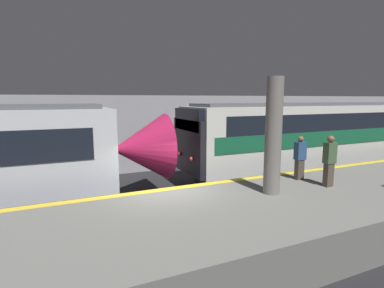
% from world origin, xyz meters
% --- Properties ---
extents(ground_plane, '(120.00, 120.00, 0.00)m').
position_xyz_m(ground_plane, '(0.00, 0.00, 0.00)').
color(ground_plane, black).
extents(platform, '(40.00, 4.65, 1.16)m').
position_xyz_m(platform, '(0.00, -2.32, 0.57)').
color(platform, slate).
rests_on(platform, ground).
extents(station_rear_barrier, '(50.00, 0.15, 4.18)m').
position_xyz_m(station_rear_barrier, '(0.00, 7.06, 2.09)').
color(station_rear_barrier, '#939399').
rests_on(station_rear_barrier, ground).
extents(support_pillar_near, '(0.49, 0.49, 3.49)m').
position_xyz_m(support_pillar_near, '(2.73, -1.84, 2.89)').
color(support_pillar_near, slate).
rests_on(support_pillar_near, platform).
extents(train_boxy, '(17.76, 2.88, 3.79)m').
position_xyz_m(train_boxy, '(10.71, 2.72, 1.96)').
color(train_boxy, black).
rests_on(train_boxy, ground).
extents(person_waiting, '(0.38, 0.24, 1.68)m').
position_xyz_m(person_waiting, '(4.89, -2.03, 2.03)').
color(person_waiting, '#473D33').
rests_on(person_waiting, platform).
extents(person_walking, '(0.38, 0.24, 1.56)m').
position_xyz_m(person_walking, '(4.66, -0.98, 1.96)').
color(person_walking, '#473D33').
rests_on(person_walking, platform).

